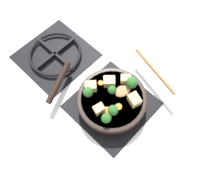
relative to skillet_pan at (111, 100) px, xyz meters
name	(u,v)px	position (x,y,z in m)	size (l,w,h in m)	color
ground_plane	(112,105)	(0.00, 0.00, -0.05)	(2.40, 2.40, 0.00)	white
front_burner_grate	(112,104)	(0.00, 0.00, -0.04)	(0.31, 0.31, 0.03)	black
rear_burner_grate	(55,55)	(0.00, 0.36, -0.04)	(0.31, 0.31, 0.03)	black
skillet_pan	(111,100)	(0.00, 0.00, 0.00)	(0.33, 0.40, 0.05)	black
wooden_spoon	(142,79)	(0.14, -0.04, 0.03)	(0.23, 0.25, 0.02)	#A87A4C
tofu_cube_center_large	(134,100)	(0.05, -0.08, 0.04)	(0.05, 0.04, 0.04)	#DBB770
tofu_cube_near_handle	(125,79)	(0.09, 0.01, 0.04)	(0.04, 0.03, 0.03)	#DBB770
tofu_cube_east_chunk	(99,109)	(-0.07, 0.00, 0.04)	(0.04, 0.03, 0.03)	#DBB770
tofu_cube_west_chunk	(109,82)	(0.04, 0.05, 0.04)	(0.05, 0.04, 0.04)	#DBB770
tofu_cube_back_piece	(91,87)	(-0.03, 0.09, 0.04)	(0.04, 0.04, 0.04)	#DBB770
broccoli_floret_near_spoon	(113,110)	(-0.04, -0.05, 0.05)	(0.04, 0.04, 0.05)	#709956
broccoli_floret_center_top	(106,118)	(-0.08, -0.05, 0.05)	(0.04, 0.04, 0.04)	#709956
broccoli_floret_east_rim	(132,83)	(0.09, -0.02, 0.05)	(0.05, 0.05, 0.05)	#709956
broccoli_floret_west_rim	(88,92)	(-0.05, 0.07, 0.05)	(0.04, 0.04, 0.05)	#709956
broccoli_floret_north_edge	(112,90)	(0.02, 0.01, 0.04)	(0.03, 0.03, 0.04)	#709956
carrot_slice_orange_thin	(101,83)	(0.02, 0.07, 0.02)	(0.02, 0.02, 0.01)	orange
carrot_slice_near_center	(119,107)	(-0.01, -0.05, 0.02)	(0.03, 0.03, 0.01)	orange
carrot_slice_edge_slice	(107,111)	(-0.05, -0.03, 0.02)	(0.03, 0.03, 0.01)	orange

